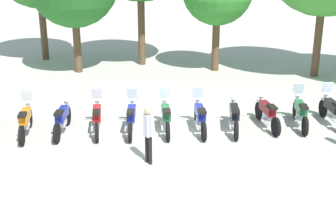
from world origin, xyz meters
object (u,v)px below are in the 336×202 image
(motorcycle_10, at_px, (332,110))
(motorcycle_7, at_px, (234,116))
(motorcycle_5, at_px, (166,117))
(motorcycle_6, at_px, (200,116))
(person_1, at_px, (148,130))
(motorcycle_4, at_px, (131,117))
(motorcycle_2, at_px, (62,119))
(motorcycle_1, at_px, (25,120))
(motorcycle_9, at_px, (300,112))
(motorcycle_3, at_px, (97,117))
(motorcycle_8, at_px, (267,113))

(motorcycle_10, bearing_deg, motorcycle_7, 94.28)
(motorcycle_5, bearing_deg, motorcycle_6, -93.50)
(motorcycle_10, bearing_deg, person_1, 110.74)
(motorcycle_4, height_order, person_1, person_1)
(motorcycle_6, height_order, person_1, person_1)
(person_1, bearing_deg, motorcycle_4, 68.87)
(motorcycle_5, height_order, motorcycle_6, same)
(motorcycle_4, distance_m, motorcycle_5, 1.15)
(motorcycle_4, height_order, motorcycle_5, same)
(motorcycle_2, relative_size, motorcycle_4, 1.00)
(motorcycle_1, height_order, motorcycle_9, same)
(motorcycle_1, height_order, motorcycle_4, same)
(motorcycle_3, distance_m, motorcycle_8, 5.78)
(motorcycle_2, height_order, motorcycle_6, motorcycle_6)
(motorcycle_2, relative_size, motorcycle_10, 1.01)
(motorcycle_4, xyz_separation_m, motorcycle_10, (6.80, 1.52, 0.00))
(motorcycle_5, bearing_deg, motorcycle_1, 89.36)
(motorcycle_5, height_order, person_1, person_1)
(motorcycle_6, distance_m, motorcycle_7, 1.15)
(motorcycle_7, height_order, motorcycle_9, motorcycle_9)
(motorcycle_8, xyz_separation_m, person_1, (-3.59, -3.21, 0.52))
(motorcycle_2, distance_m, person_1, 3.73)
(motorcycle_4, relative_size, person_1, 1.25)
(motorcycle_4, distance_m, motorcycle_6, 2.29)
(motorcycle_6, distance_m, motorcycle_10, 4.68)
(motorcycle_3, bearing_deg, motorcycle_7, -95.26)
(motorcycle_6, xyz_separation_m, motorcycle_9, (3.41, 0.85, 0.00))
(motorcycle_7, height_order, person_1, person_1)
(motorcycle_4, bearing_deg, motorcycle_1, 93.35)
(motorcycle_7, xyz_separation_m, motorcycle_9, (2.27, 0.67, 0.01))
(motorcycle_2, height_order, motorcycle_7, same)
(motorcycle_1, height_order, motorcycle_2, motorcycle_1)
(motorcycle_2, distance_m, motorcycle_10, 9.25)
(person_1, bearing_deg, motorcycle_3, 90.96)
(motorcycle_5, xyz_separation_m, motorcycle_8, (3.40, 0.80, -0.01))
(motorcycle_1, bearing_deg, motorcycle_2, -88.63)
(motorcycle_1, bearing_deg, motorcycle_4, -92.93)
(motorcycle_1, xyz_separation_m, motorcycle_3, (2.27, 0.55, 0.00))
(motorcycle_8, xyz_separation_m, motorcycle_9, (1.14, 0.21, 0.01))
(motorcycle_4, distance_m, person_1, 2.44)
(motorcycle_7, bearing_deg, motorcycle_10, -78.30)
(motorcycle_5, height_order, motorcycle_9, same)
(motorcycle_2, relative_size, motorcycle_9, 1.00)
(motorcycle_5, height_order, motorcycle_7, motorcycle_5)
(motorcycle_4, relative_size, motorcycle_9, 1.00)
(motorcycle_9, height_order, motorcycle_10, same)
(motorcycle_5, relative_size, motorcycle_7, 0.99)
(motorcycle_3, relative_size, motorcycle_10, 0.99)
(motorcycle_8, distance_m, motorcycle_10, 2.32)
(motorcycle_3, bearing_deg, motorcycle_10, -92.06)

